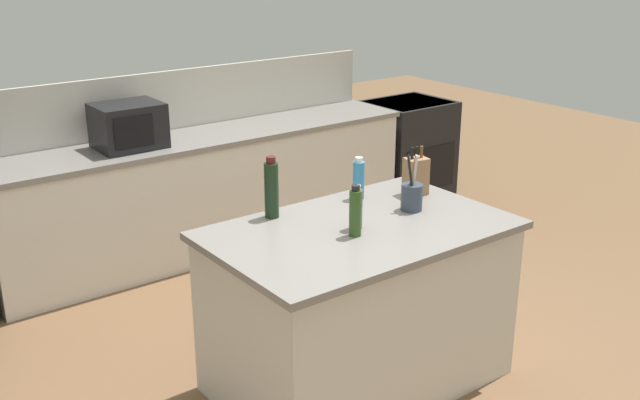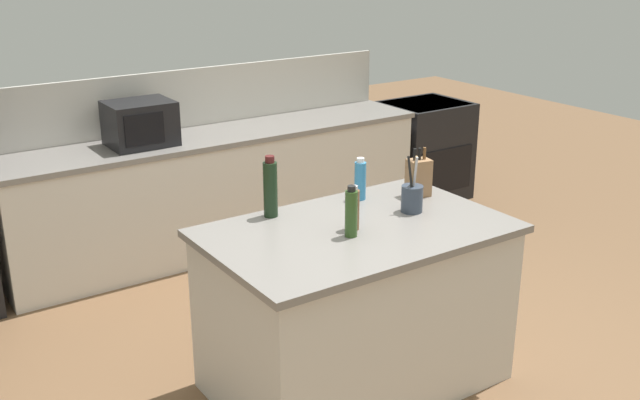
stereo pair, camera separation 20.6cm
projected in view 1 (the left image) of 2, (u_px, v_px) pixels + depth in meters
The scene contains 12 objects.
ground_plane at pixel (357, 380), 4.25m from camera, with size 14.00×14.00×0.00m, color brown.
back_counter_run at pixel (209, 192), 5.92m from camera, with size 3.44×0.66×0.94m.
wall_backsplash at pixel (186, 98), 5.92m from camera, with size 3.40×0.03×0.46m, color beige.
kitchen_island at pixel (358, 306), 4.09m from camera, with size 1.59×1.00×0.94m.
range_oven at pixel (407, 148), 7.13m from camera, with size 0.76×0.65×0.92m.
microwave at pixel (128, 126), 5.35m from camera, with size 0.47×0.39×0.32m.
knife_block at pixel (416, 176), 4.40m from camera, with size 0.15×0.12×0.29m.
utensil_crock at pixel (412, 196), 4.15m from camera, with size 0.12×0.12×0.32m.
olive_oil_bottle at pixel (355, 212), 3.78m from camera, with size 0.06×0.06×0.27m.
pepper_grinder at pixel (357, 208), 3.88m from camera, with size 0.06×0.06×0.24m.
wine_bottle at pixel (271, 189), 4.02m from camera, with size 0.08×0.08×0.34m.
dish_soap_bottle at pixel (359, 179), 4.32m from camera, with size 0.07×0.07×0.25m.
Camera 1 is at (-2.38, -2.80, 2.39)m, focal length 42.00 mm.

